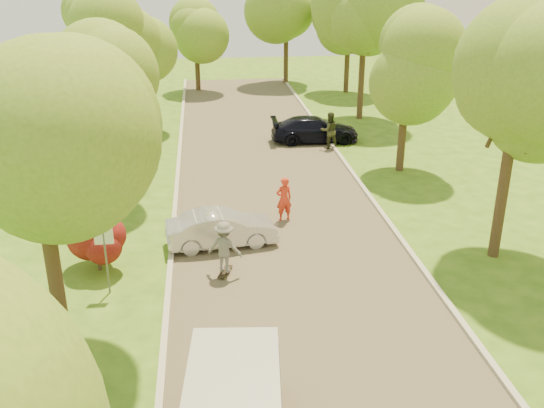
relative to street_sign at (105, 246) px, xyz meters
name	(u,v)px	position (x,y,z in m)	size (l,w,h in m)	color
ground	(325,360)	(5.80, -4.00, -1.56)	(100.00, 100.00, 0.00)	#356117
road	(283,228)	(5.80, 4.00, -1.56)	(8.00, 60.00, 0.01)	#4C4438
curb_left	(173,232)	(1.75, 4.00, -1.50)	(0.18, 60.00, 0.12)	#B2AD9E
curb_right	(388,222)	(9.85, 4.00, -1.50)	(0.18, 60.00, 0.12)	#B2AD9E
street_sign	(105,246)	(0.00, 0.00, 0.00)	(0.55, 0.06, 2.17)	#59595E
red_shrub	(97,239)	(-0.50, 1.50, -0.47)	(1.70, 1.70, 1.95)	#382619
tree_l_mida	(47,161)	(-0.50, -3.00, 3.61)	(4.71, 4.60, 7.39)	#382619
tree_l_midb	(98,89)	(-1.01, 8.00, 3.02)	(4.30, 4.20, 6.62)	#382619
tree_l_far	(132,36)	(-0.59, 18.00, 3.90)	(4.92, 4.80, 7.79)	#382619
tree_r_mida	(525,93)	(12.82, 1.00, 3.97)	(5.13, 5.00, 7.95)	#382619
tree_r_midb	(412,66)	(12.40, 10.00, 3.32)	(4.51, 4.40, 7.01)	#382619
tree_r_far	(368,22)	(13.03, 20.00, 4.27)	(5.33, 5.20, 8.34)	#382619
tree_bg_a	(107,24)	(-2.98, 26.00, 3.75)	(5.12, 5.00, 7.72)	#382619
tree_bg_b	(352,15)	(14.02, 28.00, 3.97)	(5.12, 5.00, 7.95)	#382619
tree_bg_c	(198,22)	(3.01, 30.00, 3.46)	(4.92, 4.80, 7.33)	#382619
tree_bg_d	(289,14)	(10.02, 32.00, 3.75)	(5.12, 5.00, 7.72)	#382619
silver_sedan	(222,229)	(3.50, 2.88, -0.93)	(1.34, 3.83, 1.26)	silver
dark_sedan	(315,129)	(9.06, 15.23, -0.88)	(1.93, 4.75, 1.38)	black
longboard	(225,271)	(3.51, 0.74, -1.47)	(0.53, 0.90, 0.10)	black
skateboarder	(224,247)	(3.51, 0.74, -0.60)	(1.10, 0.63, 1.70)	slate
person_striped	(284,199)	(5.95, 4.79, -0.69)	(0.63, 0.42, 1.74)	red
person_olive	(329,130)	(9.60, 13.92, -0.60)	(0.94, 0.73, 1.94)	#2D2F1C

